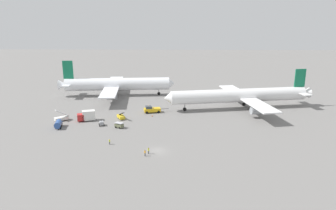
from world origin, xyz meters
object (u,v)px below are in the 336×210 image
object	(u,v)px
ground_crew_wing_walker_right	(149,151)
airliner_at_gate_left	(117,84)
gse_stair_truck_yellow	(62,118)
gse_gpu_cart_small	(101,123)
traffic_cone_nose_left	(152,116)
ground_crew_ramp_agent_by_cones	(110,142)
gse_belt_loader_portside	(121,117)
ground_crew_marshaller_foreground	(145,153)
gse_fuel_bowser_stubby	(58,124)
gse_catering_truck_tall	(87,116)
gse_baggage_cart_trailing	(119,125)
pushback_tug	(152,109)
airliner_being_pushed	(240,96)

from	to	relation	value
ground_crew_wing_walker_right	airliner_at_gate_left	bearing A→B (deg)	107.68
ground_crew_wing_walker_right	gse_stair_truck_yellow	bearing A→B (deg)	140.63
gse_gpu_cart_small	traffic_cone_nose_left	distance (m)	18.73
gse_gpu_cart_small	traffic_cone_nose_left	bearing A→B (deg)	33.97
ground_crew_ramp_agent_by_cones	ground_crew_wing_walker_right	bearing A→B (deg)	-27.47
airliner_at_gate_left	gse_belt_loader_portside	xyz separation A→B (m)	(8.00, -34.47, -4.35)
ground_crew_marshaller_foreground	ground_crew_wing_walker_right	size ratio (longest dim) A/B	0.97
gse_fuel_bowser_stubby	ground_crew_marshaller_foreground	size ratio (longest dim) A/B	3.17
ground_crew_marshaller_foreground	gse_stair_truck_yellow	bearing A→B (deg)	138.49
gse_catering_truck_tall	gse_gpu_cart_small	bearing A→B (deg)	-37.93
gse_catering_truck_tall	ground_crew_wing_walker_right	size ratio (longest dim) A/B	3.73
ground_crew_wing_walker_right	traffic_cone_nose_left	xyz separation A→B (m)	(-1.64, 31.92, -0.60)
gse_baggage_cart_trailing	traffic_cone_nose_left	size ratio (longest dim) A/B	5.25
ground_crew_wing_walker_right	traffic_cone_nose_left	world-z (taller)	ground_crew_wing_walker_right
gse_catering_truck_tall	gse_stair_truck_yellow	size ratio (longest dim) A/B	1.32
pushback_tug	gse_baggage_cart_trailing	xyz separation A→B (m)	(-8.89, -17.19, -0.35)
airliner_at_gate_left	gse_belt_loader_portside	distance (m)	35.65
gse_fuel_bowser_stubby	gse_catering_truck_tall	distance (m)	9.97
airliner_being_pushed	ground_crew_ramp_agent_by_cones	xyz separation A→B (m)	(-42.52, -37.54, -4.22)
gse_belt_loader_portside	traffic_cone_nose_left	distance (m)	10.99
gse_stair_truck_yellow	gse_baggage_cart_trailing	world-z (taller)	gse_stair_truck_yellow
pushback_tug	gse_gpu_cart_small	bearing A→B (deg)	-134.63
ground_crew_marshaller_foreground	gse_gpu_cart_small	bearing A→B (deg)	125.71
airliner_at_gate_left	airliner_being_pushed	bearing A→B (deg)	-21.07
airliner_being_pushed	ground_crew_ramp_agent_by_cones	world-z (taller)	airliner_being_pushed
gse_gpu_cart_small	gse_belt_loader_portside	distance (m)	8.84
gse_belt_loader_portside	ground_crew_marshaller_foreground	world-z (taller)	gse_belt_loader_portside
gse_fuel_bowser_stubby	gse_stair_truck_yellow	xyz separation A→B (m)	(-1.60, 7.05, -0.31)
gse_belt_loader_portside	traffic_cone_nose_left	size ratio (longest dim) A/B	8.22
gse_stair_truck_yellow	ground_crew_wing_walker_right	bearing A→B (deg)	-39.37
pushback_tug	airliner_at_gate_left	bearing A→B (deg)	124.06
gse_stair_truck_yellow	ground_crew_marshaller_foreground	size ratio (longest dim) A/B	2.92
gse_catering_truck_tall	gse_baggage_cart_trailing	world-z (taller)	gse_catering_truck_tall
airliner_being_pushed	ground_crew_wing_walker_right	bearing A→B (deg)	-125.85
gse_baggage_cart_trailing	airliner_at_gate_left	bearing A→B (deg)	101.71
airliner_being_pushed	gse_belt_loader_portside	xyz separation A→B (m)	(-43.47, -14.64, -4.23)
airliner_at_gate_left	gse_belt_loader_portside	size ratio (longest dim) A/B	10.53
airliner_at_gate_left	ground_crew_wing_walker_right	world-z (taller)	airliner_at_gate_left
airliner_at_gate_left	gse_fuel_bowser_stubby	world-z (taller)	airliner_at_gate_left
gse_gpu_cart_small	pushback_tug	bearing A→B (deg)	45.37
gse_belt_loader_portside	pushback_tug	bearing A→B (deg)	38.49
gse_catering_truck_tall	pushback_tug	bearing A→B (deg)	26.07
gse_baggage_cart_trailing	ground_crew_ramp_agent_by_cones	xyz separation A→B (m)	(-0.12, -13.62, -0.03)
ground_crew_marshaller_foreground	gse_fuel_bowser_stubby	bearing A→B (deg)	145.24
ground_crew_ramp_agent_by_cones	ground_crew_marshaller_foreground	bearing A→B (deg)	-34.60
ground_crew_marshaller_foreground	airliner_being_pushed	bearing A→B (deg)	54.35
gse_fuel_bowser_stubby	airliner_at_gate_left	bearing A→B (deg)	77.08
gse_fuel_bowser_stubby	gse_catering_truck_tall	xyz separation A→B (m)	(6.90, 7.18, 0.42)
ground_crew_marshaller_foreground	traffic_cone_nose_left	world-z (taller)	ground_crew_marshaller_foreground
ground_crew_marshaller_foreground	traffic_cone_nose_left	xyz separation A→B (m)	(-0.88, 33.30, -0.57)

